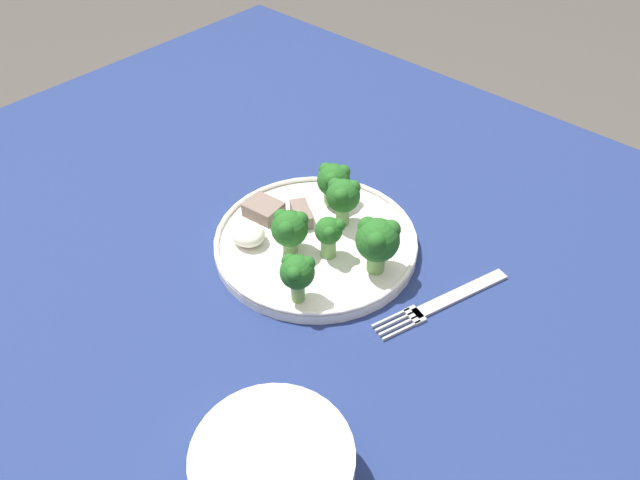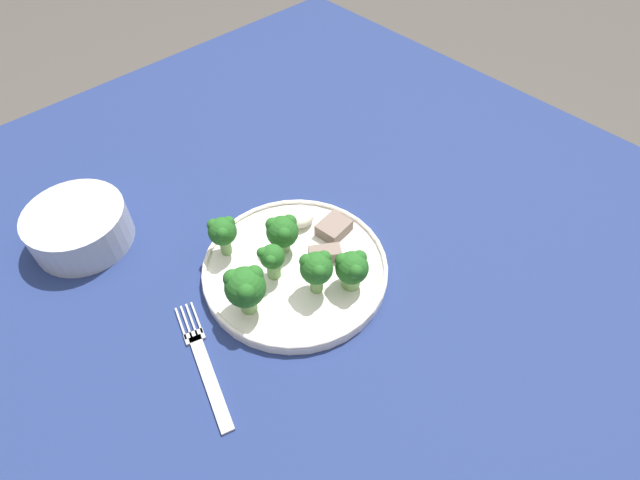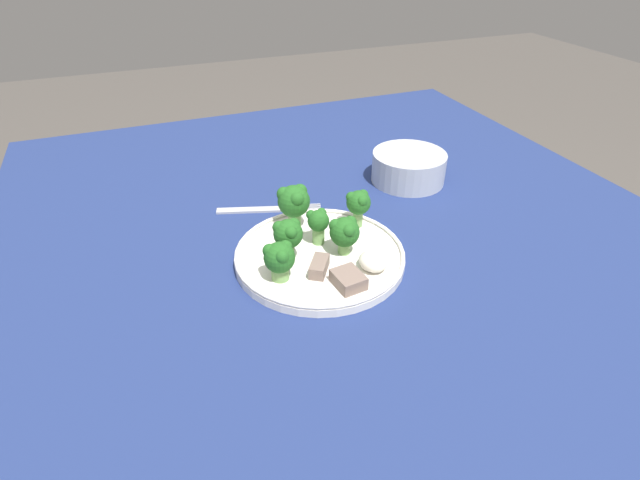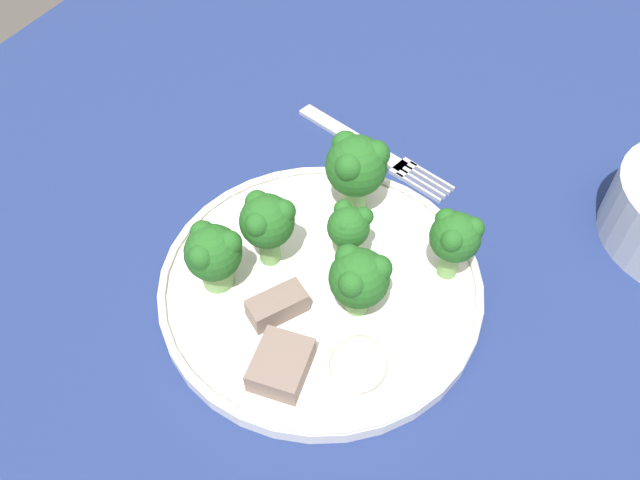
{
  "view_description": "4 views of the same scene",
  "coord_description": "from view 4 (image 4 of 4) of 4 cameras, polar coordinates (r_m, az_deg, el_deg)",
  "views": [
    {
      "loc": [
        -0.35,
        0.35,
        1.23
      ],
      "look_at": [
        0.01,
        -0.05,
        0.74
      ],
      "focal_mm": 35.0,
      "sensor_mm": 36.0,
      "label": 1
    },
    {
      "loc": [
        -0.22,
        -0.38,
        1.25
      ],
      "look_at": [
        0.06,
        -0.08,
        0.77
      ],
      "focal_mm": 28.0,
      "sensor_mm": 36.0,
      "label": 2
    },
    {
      "loc": [
        0.58,
        -0.28,
        1.14
      ],
      "look_at": [
        0.03,
        -0.06,
        0.75
      ],
      "focal_mm": 28.0,
      "sensor_mm": 36.0,
      "label": 3
    },
    {
      "loc": [
        0.28,
        0.06,
        1.11
      ],
      "look_at": [
        0.02,
        -0.07,
        0.76
      ],
      "focal_mm": 35.0,
      "sensor_mm": 36.0,
      "label": 4
    }
  ],
  "objects": [
    {
      "name": "meat_slice_middle_slice",
      "position": [
        0.43,
        -3.58,
        -11.31
      ],
      "size": [
        0.05,
        0.04,
        0.02
      ],
      "color": "#756056",
      "rests_on": "dinner_plate"
    },
    {
      "name": "sauce_dollop",
      "position": [
        0.43,
        3.55,
        -11.21
      ],
      "size": [
        0.04,
        0.04,
        0.02
      ],
      "color": "silver",
      "rests_on": "dinner_plate"
    },
    {
      "name": "broccoli_floret_center_left",
      "position": [
        0.44,
        3.6,
        -3.46
      ],
      "size": [
        0.04,
        0.04,
        0.06
      ],
      "color": "#709E56",
      "rests_on": "dinner_plate"
    },
    {
      "name": "broccoli_floret_near_rim_left",
      "position": [
        0.46,
        -9.75,
        -1.21
      ],
      "size": [
        0.04,
        0.04,
        0.06
      ],
      "color": "#709E56",
      "rests_on": "dinner_plate"
    },
    {
      "name": "meat_slice_front_slice",
      "position": [
        0.45,
        -3.93,
        -6.0
      ],
      "size": [
        0.05,
        0.04,
        0.02
      ],
      "color": "#756056",
      "rests_on": "dinner_plate"
    },
    {
      "name": "fork",
      "position": [
        0.6,
        4.6,
        8.32
      ],
      "size": [
        0.07,
        0.17,
        0.0
      ],
      "color": "#B2B2B7",
      "rests_on": "table"
    },
    {
      "name": "table",
      "position": [
        0.56,
        7.23,
        -9.74
      ],
      "size": [
        1.26,
        1.08,
        0.71
      ],
      "color": "navy",
      "rests_on": "ground_plane"
    },
    {
      "name": "broccoli_floret_back_left",
      "position": [
        0.5,
        3.33,
        6.78
      ],
      "size": [
        0.05,
        0.05,
        0.07
      ],
      "color": "#709E56",
      "rests_on": "dinner_plate"
    },
    {
      "name": "broccoli_floret_front_left",
      "position": [
        0.46,
        -4.86,
        1.69
      ],
      "size": [
        0.04,
        0.04,
        0.06
      ],
      "color": "#709E56",
      "rests_on": "dinner_plate"
    },
    {
      "name": "dinner_plate",
      "position": [
        0.48,
        0.07,
        -4.01
      ],
      "size": [
        0.25,
        0.25,
        0.02
      ],
      "color": "white",
      "rests_on": "table"
    },
    {
      "name": "broccoli_floret_center_back",
      "position": [
        0.46,
        12.24,
        0.21
      ],
      "size": [
        0.04,
        0.04,
        0.06
      ],
      "color": "#709E56",
      "rests_on": "dinner_plate"
    },
    {
      "name": "broccoli_floret_mid_cluster",
      "position": [
        0.47,
        2.79,
        1.26
      ],
      "size": [
        0.03,
        0.03,
        0.05
      ],
      "color": "#709E56",
      "rests_on": "dinner_plate"
    }
  ]
}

